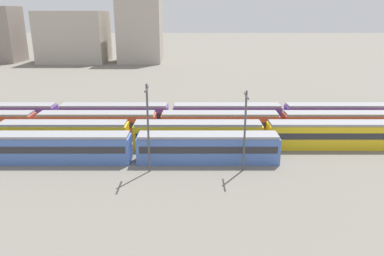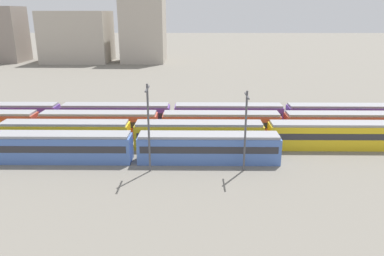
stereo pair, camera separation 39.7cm
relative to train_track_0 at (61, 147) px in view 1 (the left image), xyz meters
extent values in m
cube|color=#4C70BC|center=(0.00, 0.00, -0.20)|extent=(18.00, 3.00, 3.40)
cube|color=#2D2D33|center=(0.00, 0.00, 0.20)|extent=(17.20, 3.06, 0.90)
cube|color=#939399|center=(0.00, 0.00, 1.67)|extent=(17.60, 2.70, 0.35)
cube|color=#4C70BC|center=(18.90, 0.00, -0.20)|extent=(18.00, 3.00, 3.40)
cube|color=#2D2D33|center=(18.90, 0.00, 0.20)|extent=(17.20, 3.06, 0.90)
cube|color=#939399|center=(18.90, 0.00, 1.67)|extent=(17.60, 2.70, 0.35)
cube|color=yellow|center=(-1.20, 5.20, -0.20)|extent=(18.00, 3.00, 3.40)
cube|color=#2D2D33|center=(-1.20, 5.20, 0.20)|extent=(17.20, 3.06, 0.90)
cube|color=#939399|center=(-1.20, 5.20, 1.67)|extent=(17.60, 2.70, 0.35)
cube|color=yellow|center=(17.70, 5.20, -0.20)|extent=(18.00, 3.00, 3.40)
cube|color=#2D2D33|center=(17.70, 5.20, 0.20)|extent=(17.20, 3.06, 0.90)
cube|color=#939399|center=(17.70, 5.20, 1.67)|extent=(17.60, 2.70, 0.35)
cube|color=yellow|center=(36.60, 5.20, -0.20)|extent=(18.00, 3.00, 3.40)
cube|color=#2D2D33|center=(36.60, 5.20, 0.20)|extent=(17.20, 3.06, 0.90)
cube|color=#939399|center=(36.60, 5.20, 1.67)|extent=(17.60, 2.70, 0.35)
cube|color=#BC4C38|center=(2.26, 10.40, -0.20)|extent=(18.00, 3.00, 3.40)
cube|color=#2D2D33|center=(2.26, 10.40, 0.20)|extent=(17.20, 3.06, 0.90)
cube|color=#939399|center=(2.26, 10.40, 1.67)|extent=(17.60, 2.70, 0.35)
cube|color=#BC4C38|center=(21.16, 10.40, -0.20)|extent=(18.00, 3.00, 3.40)
cube|color=#2D2D33|center=(21.16, 10.40, 0.20)|extent=(17.20, 3.06, 0.90)
cube|color=#939399|center=(21.16, 10.40, 1.67)|extent=(17.60, 2.70, 0.35)
cube|color=#BC4C38|center=(40.06, 10.40, -0.20)|extent=(18.00, 3.00, 3.40)
cube|color=#2D2D33|center=(40.06, 10.40, 0.20)|extent=(17.20, 3.06, 0.90)
cube|color=#939399|center=(40.06, 10.40, 1.67)|extent=(17.60, 2.70, 0.35)
cube|color=#6B429E|center=(-15.07, 15.60, -0.20)|extent=(18.00, 3.00, 3.40)
cube|color=#2D2D33|center=(-15.07, 15.60, 0.20)|extent=(17.20, 3.06, 0.90)
cube|color=#939399|center=(-15.07, 15.60, 1.67)|extent=(17.60, 2.70, 0.35)
cube|color=#6B429E|center=(3.83, 15.60, -0.20)|extent=(18.00, 3.00, 3.40)
cube|color=#2D2D33|center=(3.83, 15.60, 0.20)|extent=(17.20, 3.06, 0.90)
cube|color=#939399|center=(3.83, 15.60, 1.67)|extent=(17.60, 2.70, 0.35)
cube|color=#6B429E|center=(22.73, 15.60, -0.20)|extent=(18.00, 3.00, 3.40)
cube|color=#2D2D33|center=(22.73, 15.60, 0.20)|extent=(17.20, 3.06, 0.90)
cube|color=#939399|center=(22.73, 15.60, 1.67)|extent=(17.60, 2.70, 0.35)
cube|color=#6B429E|center=(41.63, 15.60, -0.20)|extent=(18.00, 3.00, 3.40)
cube|color=#2D2D33|center=(41.63, 15.60, 0.20)|extent=(17.20, 3.06, 0.90)
cube|color=#939399|center=(41.63, 15.60, 1.67)|extent=(17.60, 2.70, 0.35)
cylinder|color=#4C4C51|center=(11.74, -3.11, 3.46)|extent=(0.24, 0.24, 10.72)
cube|color=#47474C|center=(11.74, -3.11, 8.22)|extent=(0.16, 3.20, 0.16)
cylinder|color=#4C4C51|center=(23.09, -2.85, 3.04)|extent=(0.24, 0.24, 9.89)
cube|color=#47474C|center=(23.09, -2.85, 7.38)|extent=(0.16, 3.20, 0.16)
cube|color=#B2A899|center=(-28.31, 100.02, 7.53)|extent=(24.55, 18.81, 18.87)
cube|color=#B2A899|center=(-2.75, 100.02, 11.29)|extent=(15.90, 17.47, 26.39)
camera|label=1|loc=(16.87, -43.78, 16.49)|focal=34.23mm
camera|label=2|loc=(17.27, -43.78, 16.49)|focal=34.23mm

